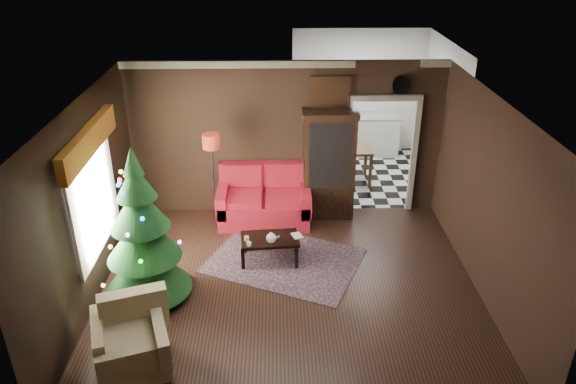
{
  "coord_description": "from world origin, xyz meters",
  "views": [
    {
      "loc": [
        -0.17,
        -6.53,
        4.83
      ],
      "look_at": [
        0.0,
        0.9,
        1.15
      ],
      "focal_mm": 33.93,
      "sensor_mm": 36.0,
      "label": 1
    }
  ],
  "objects_px": {
    "loveseat": "(264,196)",
    "curio_cabinet": "(329,167)",
    "christmas_tree": "(142,233)",
    "kitchen_table": "(353,165)",
    "coffee_table": "(270,249)",
    "teapot": "(271,238)",
    "armchair": "(130,338)",
    "wall_clock": "(401,85)",
    "floor_lamp": "(214,185)"
  },
  "relations": [
    {
      "from": "christmas_tree",
      "to": "kitchen_table",
      "type": "distance_m",
      "value": 5.15
    },
    {
      "from": "christmas_tree",
      "to": "kitchen_table",
      "type": "xyz_separation_m",
      "value": [
        3.41,
        3.8,
        -0.68
      ]
    },
    {
      "from": "loveseat",
      "to": "coffee_table",
      "type": "bearing_deg",
      "value": -85.06
    },
    {
      "from": "kitchen_table",
      "to": "teapot",
      "type": "bearing_deg",
      "value": -118.52
    },
    {
      "from": "christmas_tree",
      "to": "armchair",
      "type": "distance_m",
      "value": 1.55
    },
    {
      "from": "coffee_table",
      "to": "curio_cabinet",
      "type": "bearing_deg",
      "value": 55.26
    },
    {
      "from": "wall_clock",
      "to": "coffee_table",
      "type": "bearing_deg",
      "value": -143.14
    },
    {
      "from": "curio_cabinet",
      "to": "teapot",
      "type": "xyz_separation_m",
      "value": [
        -1.02,
        -1.64,
        -0.45
      ]
    },
    {
      "from": "christmas_tree",
      "to": "armchair",
      "type": "bearing_deg",
      "value": -85.98
    },
    {
      "from": "armchair",
      "to": "coffee_table",
      "type": "distance_m",
      "value": 2.83
    },
    {
      "from": "wall_clock",
      "to": "kitchen_table",
      "type": "bearing_deg",
      "value": 113.75
    },
    {
      "from": "curio_cabinet",
      "to": "floor_lamp",
      "type": "relative_size",
      "value": 1.03
    },
    {
      "from": "curio_cabinet",
      "to": "coffee_table",
      "type": "relative_size",
      "value": 2.12
    },
    {
      "from": "armchair",
      "to": "wall_clock",
      "type": "relative_size",
      "value": 2.73
    },
    {
      "from": "floor_lamp",
      "to": "coffee_table",
      "type": "bearing_deg",
      "value": -48.29
    },
    {
      "from": "loveseat",
      "to": "teapot",
      "type": "height_order",
      "value": "loveseat"
    },
    {
      "from": "loveseat",
      "to": "wall_clock",
      "type": "height_order",
      "value": "wall_clock"
    },
    {
      "from": "loveseat",
      "to": "floor_lamp",
      "type": "relative_size",
      "value": 0.92
    },
    {
      "from": "coffee_table",
      "to": "teapot",
      "type": "xyz_separation_m",
      "value": [
        0.02,
        -0.14,
        0.28
      ]
    },
    {
      "from": "teapot",
      "to": "wall_clock",
      "type": "bearing_deg",
      "value": 39.33
    },
    {
      "from": "armchair",
      "to": "wall_clock",
      "type": "bearing_deg",
      "value": 27.34
    },
    {
      "from": "curio_cabinet",
      "to": "coffee_table",
      "type": "bearing_deg",
      "value": -124.74
    },
    {
      "from": "teapot",
      "to": "kitchen_table",
      "type": "xyz_separation_m",
      "value": [
        1.67,
        3.07,
        -0.12
      ]
    },
    {
      "from": "christmas_tree",
      "to": "coffee_table",
      "type": "bearing_deg",
      "value": 26.77
    },
    {
      "from": "loveseat",
      "to": "curio_cabinet",
      "type": "distance_m",
      "value": 1.25
    },
    {
      "from": "curio_cabinet",
      "to": "armchair",
      "type": "xyz_separation_m",
      "value": [
        -2.66,
        -3.8,
        -0.49
      ]
    },
    {
      "from": "wall_clock",
      "to": "armchair",
      "type": "bearing_deg",
      "value": -134.15
    },
    {
      "from": "floor_lamp",
      "to": "wall_clock",
      "type": "relative_size",
      "value": 5.76
    },
    {
      "from": "floor_lamp",
      "to": "teapot",
      "type": "xyz_separation_m",
      "value": [
        0.97,
        -1.2,
        -0.33
      ]
    },
    {
      "from": "coffee_table",
      "to": "kitchen_table",
      "type": "distance_m",
      "value": 3.39
    },
    {
      "from": "armchair",
      "to": "loveseat",
      "type": "bearing_deg",
      "value": 48.57
    },
    {
      "from": "coffee_table",
      "to": "teapot",
      "type": "bearing_deg",
      "value": -80.0
    },
    {
      "from": "loveseat",
      "to": "curio_cabinet",
      "type": "relative_size",
      "value": 0.89
    },
    {
      "from": "floor_lamp",
      "to": "armchair",
      "type": "distance_m",
      "value": 3.45
    },
    {
      "from": "loveseat",
      "to": "christmas_tree",
      "type": "xyz_separation_m",
      "value": [
        -1.61,
        -2.15,
        0.55
      ]
    },
    {
      "from": "loveseat",
      "to": "christmas_tree",
      "type": "distance_m",
      "value": 2.74
    },
    {
      "from": "armchair",
      "to": "teapot",
      "type": "distance_m",
      "value": 2.72
    },
    {
      "from": "coffee_table",
      "to": "armchair",
      "type": "bearing_deg",
      "value": -125.22
    },
    {
      "from": "teapot",
      "to": "wall_clock",
      "type": "height_order",
      "value": "wall_clock"
    },
    {
      "from": "christmas_tree",
      "to": "armchair",
      "type": "xyz_separation_m",
      "value": [
        0.1,
        -1.43,
        -0.59
      ]
    },
    {
      "from": "floor_lamp",
      "to": "wall_clock",
      "type": "distance_m",
      "value": 3.6
    },
    {
      "from": "coffee_table",
      "to": "kitchen_table",
      "type": "relative_size",
      "value": 1.2
    },
    {
      "from": "loveseat",
      "to": "coffee_table",
      "type": "xyz_separation_m",
      "value": [
        0.11,
        -1.28,
        -0.29
      ]
    },
    {
      "from": "curio_cabinet",
      "to": "kitchen_table",
      "type": "xyz_separation_m",
      "value": [
        0.65,
        1.43,
        -0.57
      ]
    },
    {
      "from": "loveseat",
      "to": "armchair",
      "type": "height_order",
      "value": "loveseat"
    },
    {
      "from": "teapot",
      "to": "wall_clock",
      "type": "distance_m",
      "value": 3.43
    },
    {
      "from": "armchair",
      "to": "kitchen_table",
      "type": "relative_size",
      "value": 1.16
    },
    {
      "from": "armchair",
      "to": "curio_cabinet",
      "type": "bearing_deg",
      "value": 36.47
    },
    {
      "from": "loveseat",
      "to": "coffee_table",
      "type": "distance_m",
      "value": 1.32
    },
    {
      "from": "coffee_table",
      "to": "christmas_tree",
      "type": "bearing_deg",
      "value": -153.23
    }
  ]
}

